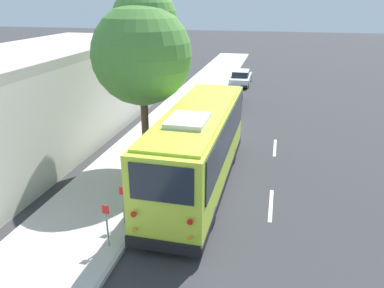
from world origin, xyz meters
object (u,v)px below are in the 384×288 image
street_tree (142,48)px  fire_hydrant (191,121)px  parked_sedan_blue (230,98)px  sign_post_near (107,225)px  parked_sedan_white (241,78)px  sign_post_far (123,205)px  shuttle_bus (198,145)px

street_tree → fire_hydrant: street_tree is taller
street_tree → parked_sedan_blue: bearing=-11.9°
street_tree → sign_post_near: bearing=-171.5°
parked_sedan_white → sign_post_far: (-23.65, 1.40, 0.27)m
sign_post_near → street_tree: bearing=8.5°
shuttle_bus → fire_hydrant: 7.41m
parked_sedan_blue → fire_hydrant: bearing=159.8°
street_tree → fire_hydrant: size_ratio=9.51×
street_tree → fire_hydrant: 7.31m
sign_post_near → fire_hydrant: (11.73, 0.15, -0.33)m
sign_post_near → fire_hydrant: sign_post_near is taller
parked_sedan_white → fire_hydrant: size_ratio=5.37×
fire_hydrant → sign_post_far: bearing=-179.2°
parked_sedan_blue → parked_sedan_white: (7.36, 0.03, -0.00)m
sign_post_near → sign_post_far: 1.27m
parked_sedan_white → street_tree: (-18.62, 2.34, 4.80)m
sign_post_near → sign_post_far: sign_post_near is taller
street_tree → sign_post_near: 7.80m
parked_sedan_blue → sign_post_far: (-16.29, 1.43, 0.27)m
parked_sedan_blue → street_tree: street_tree is taller
parked_sedan_blue → street_tree: bearing=163.1°
shuttle_bus → parked_sedan_blue: 12.92m
parked_sedan_white → sign_post_far: sign_post_far is taller
sign_post_near → sign_post_far: (1.27, 0.00, -0.02)m
parked_sedan_white → parked_sedan_blue: bearing=179.8°
sign_post_near → fire_hydrant: size_ratio=1.75×
shuttle_bus → parked_sedan_white: 20.25m
shuttle_bus → sign_post_far: 4.03m
shuttle_bus → parked_sedan_white: shuttle_bus is taller
parked_sedan_blue → shuttle_bus: bearing=176.8°
parked_sedan_white → sign_post_near: bearing=176.3°
parked_sedan_white → sign_post_far: size_ratio=3.15×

